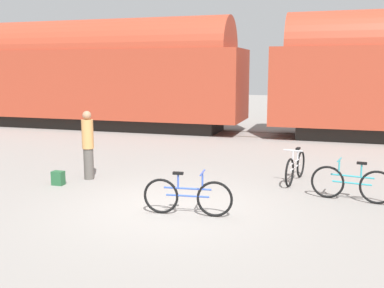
{
  "coord_description": "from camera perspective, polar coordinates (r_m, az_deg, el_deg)",
  "views": [
    {
      "loc": [
        3.04,
        -8.26,
        2.79
      ],
      "look_at": [
        0.04,
        1.34,
        1.1
      ],
      "focal_mm": 42.0,
      "sensor_mm": 36.0,
      "label": 1
    }
  ],
  "objects": [
    {
      "name": "rail_near",
      "position": [
        18.73,
        7.84,
        0.9
      ],
      "size": [
        69.69,
        0.07,
        0.01
      ],
      "primitive_type": "cube",
      "color": "#4C4238",
      "rests_on": "ground_plane"
    },
    {
      "name": "bicycle_teal",
      "position": [
        10.15,
        19.62,
        -4.77
      ],
      "size": [
        1.7,
        0.46,
        0.89
      ],
      "color": "black",
      "rests_on": "ground_plane"
    },
    {
      "name": "freight_train",
      "position": [
        19.23,
        8.38,
        8.94
      ],
      "size": [
        57.69,
        2.96,
        5.03
      ],
      "color": "black",
      "rests_on": "ground_plane"
    },
    {
      "name": "bicycle_blue",
      "position": [
        8.66,
        -0.57,
        -6.68
      ],
      "size": [
        1.75,
        0.46,
        0.87
      ],
      "color": "black",
      "rests_on": "ground_plane"
    },
    {
      "name": "person_in_tan",
      "position": [
        11.66,
        -13.07,
        -0.06
      ],
      "size": [
        0.29,
        0.29,
        1.75
      ],
      "rotation": [
        0.0,
        0.0,
        0.0
      ],
      "color": "#514C47",
      "rests_on": "ground_plane"
    },
    {
      "name": "bicycle_silver",
      "position": [
        11.46,
        13.0,
        -2.91
      ],
      "size": [
        0.46,
        1.75,
        0.86
      ],
      "color": "black",
      "rests_on": "ground_plane"
    },
    {
      "name": "rail_far",
      "position": [
        20.13,
        8.52,
        1.49
      ],
      "size": [
        69.69,
        0.07,
        0.01
      ],
      "primitive_type": "cube",
      "color": "#4C4238",
      "rests_on": "ground_plane"
    },
    {
      "name": "ground_plane",
      "position": [
        9.23,
        -2.72,
        -8.07
      ],
      "size": [
        80.0,
        80.0,
        0.0
      ],
      "primitive_type": "plane",
      "color": "gray"
    },
    {
      "name": "backpack",
      "position": [
        11.39,
        -16.63,
        -4.17
      ],
      "size": [
        0.28,
        0.2,
        0.34
      ],
      "color": "#235633",
      "rests_on": "ground_plane"
    }
  ]
}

